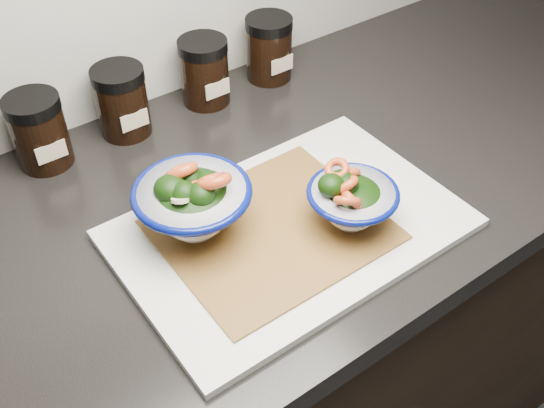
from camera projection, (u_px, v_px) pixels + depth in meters
cabinet at (235, 386)px, 1.21m from camera, size 3.43×0.58×0.86m
countertop at (223, 216)px, 0.91m from camera, size 3.50×0.60×0.04m
cutting_board at (290, 228)px, 0.85m from camera, size 0.45×0.30×0.01m
bamboo_mat at (272, 230)px, 0.84m from camera, size 0.28×0.24×0.00m
bowl_left at (193, 202)px, 0.81m from camera, size 0.15×0.15×0.11m
bowl_right at (351, 200)px, 0.82m from camera, size 0.12×0.12×0.09m
spice_jar_a at (39, 131)px, 0.93m from camera, size 0.08×0.08×0.11m
spice_jar_b at (122, 101)px, 0.99m from camera, size 0.08×0.08×0.11m
spice_jar_c at (205, 72)px, 1.05m from camera, size 0.08×0.08×0.11m
spice_jar_d at (269, 48)px, 1.11m from camera, size 0.08×0.08×0.11m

